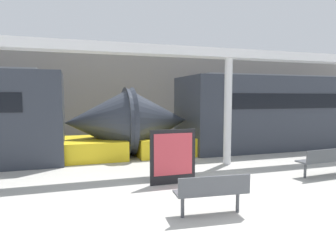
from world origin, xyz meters
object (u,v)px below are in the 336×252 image
train_left (293,113)px  bench_far (326,159)px  bench_near (212,190)px  poster_board (173,157)px  support_column_near (228,112)px

train_left → bench_far: train_left is taller
bench_near → poster_board: poster_board is taller
poster_board → support_column_near: (2.49, 1.63, 1.03)m
train_left → support_column_near: support_column_near is taller
poster_board → bench_near: bearing=-89.6°
train_left → bench_near: train_left is taller
train_left → support_column_near: bearing=-152.2°
train_left → bench_far: 5.77m
poster_board → support_column_near: support_column_near is taller
train_left → bench_near: bearing=-138.7°
support_column_near → train_left: bearing=27.8°
support_column_near → bench_far: bearing=-49.8°
bench_near → support_column_near: (2.47, 3.88, 1.25)m
train_left → poster_board: bearing=-150.2°
bench_far → support_column_near: size_ratio=0.51×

